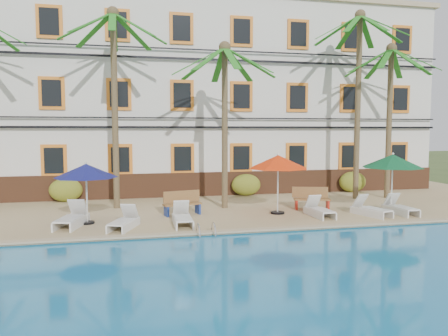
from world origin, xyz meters
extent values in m
plane|color=#384C23|center=(0.00, 0.00, 0.00)|extent=(100.00, 100.00, 0.00)
cube|color=tan|center=(0.00, 5.00, 0.12)|extent=(30.00, 12.00, 0.25)
cube|color=#1670A8|center=(0.00, -7.00, 0.10)|extent=(26.00, 12.00, 0.20)
cube|color=tan|center=(0.00, -0.90, 0.28)|extent=(30.00, 0.35, 0.06)
cube|color=silver|center=(0.00, 10.00, 5.25)|extent=(25.00, 6.00, 10.00)
cube|color=brown|center=(0.00, 6.94, 0.85)|extent=(25.00, 0.12, 1.20)
cube|color=tan|center=(0.00, 10.00, 10.35)|extent=(25.40, 6.40, 0.25)
cube|color=orange|center=(-7.50, 6.95, 2.15)|extent=(1.15, 0.10, 1.50)
cube|color=black|center=(-7.50, 6.90, 2.15)|extent=(0.85, 0.04, 1.20)
cube|color=orange|center=(-4.50, 6.95, 2.15)|extent=(1.15, 0.10, 1.50)
cube|color=black|center=(-4.50, 6.90, 2.15)|extent=(0.85, 0.04, 1.20)
cube|color=orange|center=(-1.50, 6.95, 2.15)|extent=(1.15, 0.10, 1.50)
cube|color=black|center=(-1.50, 6.90, 2.15)|extent=(0.85, 0.04, 1.20)
cube|color=orange|center=(1.50, 6.95, 2.15)|extent=(1.15, 0.10, 1.50)
cube|color=black|center=(1.50, 6.90, 2.15)|extent=(0.85, 0.04, 1.20)
cube|color=orange|center=(4.50, 6.95, 2.15)|extent=(1.15, 0.10, 1.50)
cube|color=black|center=(4.50, 6.90, 2.15)|extent=(0.85, 0.04, 1.20)
cube|color=orange|center=(7.50, 6.95, 2.15)|extent=(1.15, 0.10, 1.50)
cube|color=black|center=(7.50, 6.90, 2.15)|extent=(0.85, 0.04, 1.20)
cube|color=orange|center=(10.50, 6.95, 2.15)|extent=(1.15, 0.10, 1.50)
cube|color=black|center=(10.50, 6.90, 2.15)|extent=(0.85, 0.04, 1.20)
cube|color=orange|center=(-7.50, 6.95, 5.25)|extent=(1.15, 0.10, 1.50)
cube|color=black|center=(-7.50, 6.90, 5.25)|extent=(0.85, 0.04, 1.20)
cube|color=orange|center=(-4.50, 6.95, 5.25)|extent=(1.15, 0.10, 1.50)
cube|color=black|center=(-4.50, 6.90, 5.25)|extent=(0.85, 0.04, 1.20)
cube|color=orange|center=(-1.50, 6.95, 5.25)|extent=(1.15, 0.10, 1.50)
cube|color=black|center=(-1.50, 6.90, 5.25)|extent=(0.85, 0.04, 1.20)
cube|color=orange|center=(1.50, 6.95, 5.25)|extent=(1.15, 0.10, 1.50)
cube|color=black|center=(1.50, 6.90, 5.25)|extent=(0.85, 0.04, 1.20)
cube|color=orange|center=(4.50, 6.95, 5.25)|extent=(1.15, 0.10, 1.50)
cube|color=black|center=(4.50, 6.90, 5.25)|extent=(0.85, 0.04, 1.20)
cube|color=orange|center=(7.50, 6.95, 5.25)|extent=(1.15, 0.10, 1.50)
cube|color=black|center=(7.50, 6.90, 5.25)|extent=(0.85, 0.04, 1.20)
cube|color=orange|center=(10.50, 6.95, 5.25)|extent=(1.15, 0.10, 1.50)
cube|color=black|center=(10.50, 6.90, 5.25)|extent=(0.85, 0.04, 1.20)
cube|color=orange|center=(-7.50, 6.95, 8.45)|extent=(1.15, 0.10, 1.50)
cube|color=black|center=(-7.50, 6.90, 8.45)|extent=(0.85, 0.04, 1.20)
cube|color=orange|center=(-4.50, 6.95, 8.45)|extent=(1.15, 0.10, 1.50)
cube|color=black|center=(-4.50, 6.90, 8.45)|extent=(0.85, 0.04, 1.20)
cube|color=orange|center=(-1.50, 6.95, 8.45)|extent=(1.15, 0.10, 1.50)
cube|color=black|center=(-1.50, 6.90, 8.45)|extent=(0.85, 0.04, 1.20)
cube|color=orange|center=(1.50, 6.95, 8.45)|extent=(1.15, 0.10, 1.50)
cube|color=black|center=(1.50, 6.90, 8.45)|extent=(0.85, 0.04, 1.20)
cube|color=orange|center=(4.50, 6.95, 8.45)|extent=(1.15, 0.10, 1.50)
cube|color=black|center=(4.50, 6.90, 8.45)|extent=(0.85, 0.04, 1.20)
cube|color=orange|center=(7.50, 6.95, 8.45)|extent=(1.15, 0.10, 1.50)
cube|color=black|center=(7.50, 6.90, 8.45)|extent=(0.85, 0.04, 1.20)
cube|color=orange|center=(10.50, 6.95, 8.45)|extent=(1.15, 0.10, 1.50)
cube|color=black|center=(10.50, 6.90, 8.45)|extent=(0.85, 0.04, 1.20)
cube|color=black|center=(0.00, 6.80, 3.70)|extent=(25.00, 0.08, 0.10)
cube|color=black|center=(0.00, 6.80, 4.15)|extent=(25.00, 0.08, 0.06)
cube|color=black|center=(0.00, 6.80, 7.00)|extent=(25.00, 0.08, 0.10)
cube|color=black|center=(0.00, 6.80, 7.45)|extent=(25.00, 0.08, 0.06)
cylinder|color=brown|center=(-4.64, 4.42, 4.31)|extent=(0.26, 0.26, 8.12)
sphere|color=brown|center=(-4.64, 4.42, 8.37)|extent=(0.50, 0.50, 0.50)
cube|color=#1F741B|center=(-4.64, 5.52, 7.78)|extent=(0.28, 2.21, 1.21)
cube|color=#1F741B|center=(-5.42, 5.20, 7.78)|extent=(1.76, 1.76, 1.21)
cube|color=#1F741B|center=(-5.75, 4.42, 7.78)|extent=(2.21, 0.28, 1.21)
cube|color=#1F741B|center=(-5.42, 3.64, 7.78)|extent=(1.76, 1.76, 1.21)
cube|color=#1F741B|center=(-4.64, 3.32, 7.78)|extent=(0.28, 2.21, 1.21)
cube|color=#1F741B|center=(-3.87, 3.64, 7.78)|extent=(1.76, 1.76, 1.21)
cube|color=#1F741B|center=(-3.54, 4.42, 7.78)|extent=(2.21, 0.28, 1.21)
cube|color=#1F741B|center=(-3.87, 5.20, 7.78)|extent=(1.76, 1.76, 1.21)
cylinder|color=brown|center=(-0.14, 3.50, 3.62)|extent=(0.26, 0.26, 6.74)
sphere|color=brown|center=(-0.14, 3.50, 6.99)|extent=(0.50, 0.50, 0.50)
cube|color=#1F741B|center=(-0.14, 4.60, 6.40)|extent=(0.28, 2.21, 1.21)
cube|color=#1F741B|center=(-0.92, 4.28, 6.40)|extent=(1.76, 1.76, 1.21)
cube|color=#1F741B|center=(-1.24, 3.50, 6.40)|extent=(2.21, 0.28, 1.21)
cube|color=#1F741B|center=(-0.92, 2.72, 6.40)|extent=(1.76, 1.76, 1.21)
cube|color=#1F741B|center=(-0.14, 2.40, 6.40)|extent=(0.28, 2.21, 1.21)
cube|color=#1F741B|center=(0.64, 2.72, 6.40)|extent=(1.76, 1.76, 1.21)
cube|color=#1F741B|center=(0.96, 3.50, 6.40)|extent=(2.21, 0.28, 1.21)
cube|color=#1F741B|center=(0.64, 4.28, 6.40)|extent=(1.76, 1.76, 1.21)
cylinder|color=brown|center=(6.60, 4.54, 4.59)|extent=(0.26, 0.26, 8.69)
sphere|color=brown|center=(6.60, 4.54, 8.94)|extent=(0.50, 0.50, 0.50)
cube|color=#1F741B|center=(6.60, 5.64, 8.34)|extent=(0.28, 2.21, 1.21)
cube|color=#1F741B|center=(5.82, 5.32, 8.34)|extent=(1.76, 1.76, 1.21)
cube|color=#1F741B|center=(5.50, 4.54, 8.34)|extent=(2.21, 0.28, 1.21)
cube|color=#1F741B|center=(5.82, 3.77, 8.34)|extent=(1.76, 1.76, 1.21)
cube|color=#1F741B|center=(6.60, 3.44, 8.34)|extent=(0.28, 2.21, 1.21)
cube|color=#1F741B|center=(7.38, 3.77, 8.34)|extent=(1.76, 1.76, 1.21)
cube|color=#1F741B|center=(7.70, 4.54, 8.34)|extent=(2.21, 0.28, 1.21)
cube|color=#1F741B|center=(7.38, 5.32, 8.34)|extent=(1.76, 1.76, 1.21)
cylinder|color=brown|center=(8.22, 4.42, 3.85)|extent=(0.26, 0.26, 7.19)
sphere|color=brown|center=(8.22, 4.42, 7.44)|extent=(0.50, 0.50, 0.50)
cube|color=#1F741B|center=(8.22, 5.52, 6.85)|extent=(0.28, 2.21, 1.21)
cube|color=#1F741B|center=(7.44, 5.20, 6.85)|extent=(1.76, 1.76, 1.21)
cube|color=#1F741B|center=(7.12, 4.42, 6.85)|extent=(2.21, 0.28, 1.21)
cube|color=#1F741B|center=(7.44, 3.64, 6.85)|extent=(1.76, 1.76, 1.21)
cube|color=#1F741B|center=(8.22, 3.32, 6.85)|extent=(0.28, 2.21, 1.21)
cube|color=#1F741B|center=(9.00, 3.64, 6.85)|extent=(1.76, 1.76, 1.21)
cube|color=#1F741B|center=(9.32, 4.42, 6.85)|extent=(2.21, 0.28, 1.21)
cube|color=#1F741B|center=(9.00, 5.20, 6.85)|extent=(1.76, 1.76, 1.21)
ellipsoid|color=#2F631C|center=(-6.98, 6.60, 0.80)|extent=(1.50, 0.90, 1.10)
ellipsoid|color=#2F631C|center=(1.67, 6.60, 0.80)|extent=(1.50, 0.90, 1.10)
ellipsoid|color=#2F631C|center=(7.58, 6.60, 0.80)|extent=(1.50, 0.90, 1.10)
cylinder|color=black|center=(-5.60, 1.45, 0.29)|extent=(0.49, 0.49, 0.07)
cylinder|color=silver|center=(-5.60, 1.45, 1.31)|extent=(0.06, 0.06, 2.11)
cone|color=navy|center=(-5.60, 1.45, 2.14)|extent=(2.20, 2.20, 0.48)
sphere|color=silver|center=(-5.60, 1.45, 2.40)|extent=(0.10, 0.10, 0.10)
cylinder|color=black|center=(1.62, 1.74, 0.29)|extent=(0.54, 0.54, 0.08)
cylinder|color=silver|center=(1.62, 1.74, 1.40)|extent=(0.06, 0.06, 2.31)
cone|color=red|center=(1.62, 1.74, 2.32)|extent=(2.40, 2.40, 0.53)
sphere|color=silver|center=(1.62, 1.74, 2.61)|extent=(0.10, 0.10, 0.10)
cylinder|color=black|center=(6.20, 1.02, 0.29)|extent=(0.54, 0.54, 0.08)
cylinder|color=silver|center=(6.20, 1.02, 1.41)|extent=(0.06, 0.06, 2.32)
cone|color=#0C502A|center=(6.20, 1.02, 2.33)|extent=(2.41, 2.41, 0.53)
sphere|color=silver|center=(6.20, 1.02, 2.62)|extent=(0.10, 0.10, 0.10)
cube|color=silver|center=(-6.16, 0.84, 0.57)|extent=(0.90, 1.41, 0.06)
cube|color=silver|center=(-5.94, 1.71, 0.80)|extent=(0.70, 0.61, 0.65)
cube|color=silver|center=(-6.39, 1.15, 0.40)|extent=(0.51, 1.81, 0.30)
cube|color=silver|center=(-5.81, 1.01, 0.40)|extent=(0.51, 1.81, 0.30)
cube|color=silver|center=(-4.42, 0.11, 0.53)|extent=(0.91, 1.27, 0.05)
cube|color=silver|center=(-4.13, 0.86, 0.74)|extent=(0.65, 0.59, 0.58)
cube|color=silver|center=(-4.59, 0.41, 0.38)|extent=(0.64, 1.55, 0.27)
cube|color=silver|center=(-4.09, 0.22, 0.38)|extent=(0.64, 1.55, 0.27)
cube|color=silver|center=(-2.34, 0.21, 0.55)|extent=(0.59, 1.22, 0.06)
cube|color=silver|center=(-2.32, 1.04, 0.76)|extent=(0.57, 0.46, 0.60)
cube|color=silver|center=(-2.62, 0.45, 0.39)|extent=(0.11, 1.72, 0.28)
cube|color=silver|center=(-2.06, 0.43, 0.39)|extent=(0.11, 1.72, 0.28)
cube|color=silver|center=(3.00, 0.61, 0.53)|extent=(0.58, 1.18, 0.05)
cube|color=silver|center=(2.97, 1.41, 0.74)|extent=(0.55, 0.45, 0.58)
cube|color=silver|center=(2.73, 0.82, 0.38)|extent=(0.12, 1.65, 0.27)
cube|color=silver|center=(3.26, 0.84, 0.38)|extent=(0.12, 1.65, 0.27)
cube|color=silver|center=(5.09, 0.33, 0.54)|extent=(0.86, 1.28, 0.05)
cube|color=silver|center=(4.85, 1.10, 0.75)|extent=(0.64, 0.57, 0.59)
cube|color=silver|center=(4.76, 0.47, 0.39)|extent=(0.53, 1.61, 0.27)
cube|color=silver|center=(5.28, 0.62, 0.39)|extent=(0.53, 1.61, 0.27)
cube|color=silver|center=(6.34, 0.37, 0.54)|extent=(0.58, 1.18, 0.05)
cube|color=silver|center=(6.31, 1.17, 0.74)|extent=(0.55, 0.45, 0.58)
cube|color=silver|center=(6.06, 0.58, 0.38)|extent=(0.12, 1.65, 0.27)
cube|color=silver|center=(6.60, 0.60, 0.38)|extent=(0.12, 1.65, 0.27)
cube|color=olive|center=(-2.11, 2.29, 0.68)|extent=(1.56, 0.78, 0.06)
cube|color=olive|center=(-2.16, 2.50, 0.95)|extent=(1.47, 0.40, 0.45)
cube|color=navy|center=(-2.74, 2.14, 0.45)|extent=(0.18, 0.46, 0.40)
cube|color=navy|center=(-1.48, 2.44, 0.45)|extent=(0.18, 0.46, 0.40)
cube|color=olive|center=(3.32, 2.27, 0.68)|extent=(1.57, 0.84, 0.06)
cube|color=olive|center=(3.38, 2.48, 0.95)|extent=(1.46, 0.46, 0.45)
cube|color=#B02114|center=(2.69, 2.44, 0.45)|extent=(0.20, 0.45, 0.40)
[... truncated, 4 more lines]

